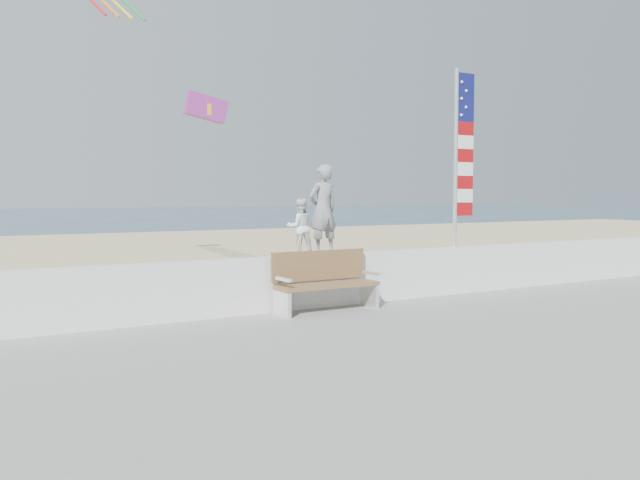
{
  "coord_description": "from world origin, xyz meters",
  "views": [
    {
      "loc": [
        -5.78,
        -7.99,
        2.11
      ],
      "look_at": [
        0.2,
        1.8,
        1.35
      ],
      "focal_mm": 38.0,
      "sensor_mm": 36.0,
      "label": 1
    }
  ],
  "objects_px": {
    "adult": "(323,210)",
    "child": "(300,227)",
    "bench": "(324,281)",
    "flag": "(461,150)"
  },
  "relations": [
    {
      "from": "flag",
      "to": "adult",
      "type": "bearing_deg",
      "value": 180.0
    },
    {
      "from": "adult",
      "to": "child",
      "type": "xyz_separation_m",
      "value": [
        -0.46,
        0.0,
        -0.29
      ]
    },
    {
      "from": "child",
      "to": "bench",
      "type": "distance_m",
      "value": 1.01
    },
    {
      "from": "child",
      "to": "bench",
      "type": "xyz_separation_m",
      "value": [
        0.2,
        -0.45,
        -0.88
      ]
    },
    {
      "from": "adult",
      "to": "child",
      "type": "bearing_deg",
      "value": -5.23
    },
    {
      "from": "adult",
      "to": "child",
      "type": "distance_m",
      "value": 0.54
    },
    {
      "from": "bench",
      "to": "flag",
      "type": "relative_size",
      "value": 0.51
    },
    {
      "from": "bench",
      "to": "child",
      "type": "bearing_deg",
      "value": 114.0
    },
    {
      "from": "adult",
      "to": "bench",
      "type": "distance_m",
      "value": 1.28
    },
    {
      "from": "bench",
      "to": "flag",
      "type": "xyz_separation_m",
      "value": [
        3.44,
        0.45,
        2.3
      ]
    }
  ]
}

